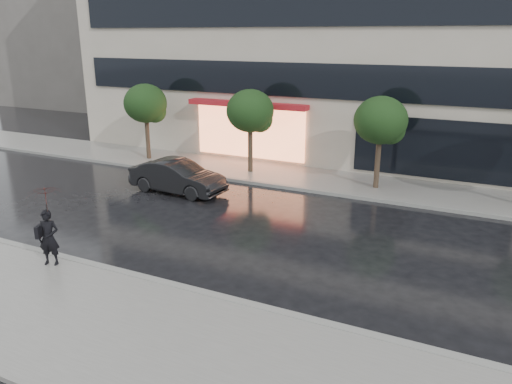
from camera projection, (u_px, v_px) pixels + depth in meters
The scene contains 11 objects.
ground at pixel (186, 271), 14.04m from camera, with size 120.00×120.00×0.00m, color black.
sidewalk_near at pixel (106, 327), 11.24m from camera, with size 60.00×4.50×0.12m, color slate.
sidewalk_far at pixel (311, 179), 22.80m from camera, with size 60.00×3.50×0.12m, color slate.
curb_near at pixel (165, 284), 13.16m from camera, with size 60.00×0.25×0.14m, color gray.
curb_far at pixel (297, 189), 21.30m from camera, with size 60.00×0.25×0.14m, color gray.
bg_building_left at pixel (87, 38), 46.22m from camera, with size 14.00×10.00×12.00m, color #59544F.
tree_far_west at pixel (147, 105), 25.49m from camera, with size 2.20×2.20×3.99m.
tree_mid_west at pixel (252, 113), 22.98m from camera, with size 2.20×2.20×3.99m.
tree_mid_east at pixel (382, 122), 20.46m from camera, with size 2.20×2.20×3.99m.
parked_car at pixel (177, 177), 20.81m from camera, with size 1.46×4.17×1.38m, color black.
pedestrian_with_umbrella at pixel (47, 215), 13.75m from camera, with size 1.19×1.20×2.29m.
Camera 1 is at (7.35, -10.55, 6.36)m, focal length 35.00 mm.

